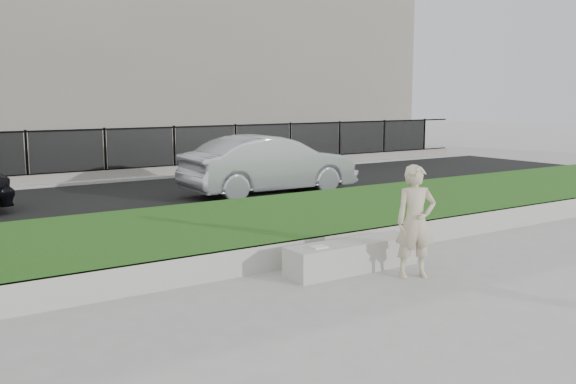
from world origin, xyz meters
TOP-DOWN VIEW (x-y plane):
  - ground at (0.00, 0.00)m, footprint 90.00×90.00m
  - grass_bank at (0.00, 3.00)m, footprint 34.00×4.00m
  - grass_kerb at (0.00, 1.04)m, footprint 34.00×0.08m
  - street at (0.00, 8.50)m, footprint 34.00×7.00m
  - far_pavement at (0.00, 13.00)m, footprint 34.00×3.00m
  - iron_fence at (0.00, 12.00)m, footprint 32.00×0.30m
  - stone_bench at (1.49, 0.40)m, footprint 2.13×0.53m
  - man at (1.99, -0.36)m, footprint 0.69×0.58m
  - book at (0.83, 0.34)m, footprint 0.22×0.16m
  - car_silver at (4.30, 7.16)m, footprint 4.58×1.65m

SIDE VIEW (x-z plane):
  - ground at x=0.00m, z-range 0.00..0.00m
  - street at x=0.00m, z-range 0.00..0.04m
  - far_pavement at x=0.00m, z-range 0.00..0.12m
  - grass_bank at x=0.00m, z-range 0.00..0.40m
  - grass_kerb at x=0.00m, z-range 0.00..0.40m
  - stone_bench at x=1.49m, z-range 0.00..0.44m
  - book at x=0.83m, z-range 0.44..0.46m
  - iron_fence at x=0.00m, z-range -0.21..1.29m
  - car_silver at x=4.30m, z-range 0.04..1.54m
  - man at x=1.99m, z-range 0.00..1.60m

